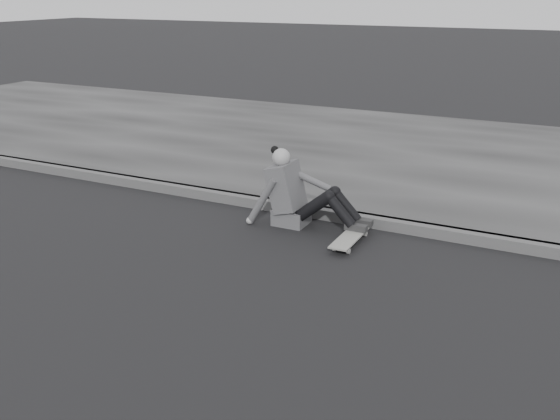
% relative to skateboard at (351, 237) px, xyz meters
% --- Properties ---
extents(ground, '(80.00, 80.00, 0.00)m').
position_rel_skateboard_xyz_m(ground, '(0.19, -2.00, -0.07)').
color(ground, black).
rests_on(ground, ground).
extents(curb, '(24.00, 0.16, 0.12)m').
position_rel_skateboard_xyz_m(curb, '(0.19, 0.58, -0.01)').
color(curb, '#484848').
rests_on(curb, ground).
extents(sidewalk, '(24.00, 6.00, 0.12)m').
position_rel_skateboard_xyz_m(sidewalk, '(0.19, 3.60, -0.01)').
color(sidewalk, '#323232').
rests_on(sidewalk, ground).
extents(skateboard, '(0.20, 0.78, 0.09)m').
position_rel_skateboard_xyz_m(skateboard, '(0.00, 0.00, 0.00)').
color(skateboard, gray).
rests_on(skateboard, ground).
extents(seated_woman, '(1.38, 0.46, 0.88)m').
position_rel_skateboard_xyz_m(seated_woman, '(-0.73, 0.25, 0.29)').
color(seated_woman, '#4A4A4C').
rests_on(seated_woman, ground).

